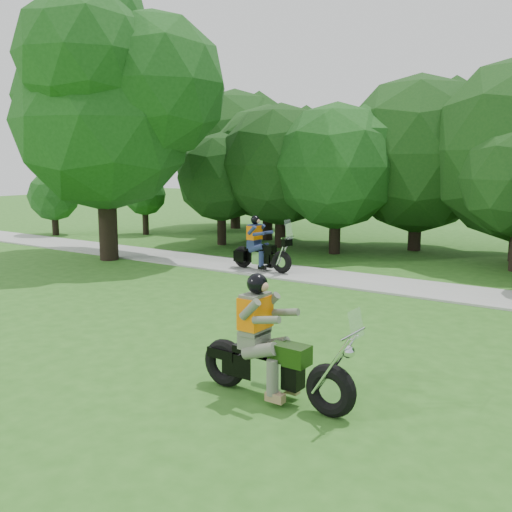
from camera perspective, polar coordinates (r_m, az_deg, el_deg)
The scene contains 5 objects.
ground at distance 10.26m, azimuth -2.24°, elevation -11.16°, with size 100.00×100.00×0.00m, color #2C621C.
walkway at distance 17.11m, azimuth 13.83°, elevation -2.90°, with size 60.00×2.20×0.06m, color #979792.
big_tree_west at distance 21.92m, azimuth -14.44°, elevation 14.79°, with size 8.64×6.56×9.96m.
chopper_motorcycle at distance 8.80m, azimuth 1.16°, elevation -9.74°, with size 2.72×0.72×1.95m.
touring_motorcycle at distance 18.76m, azimuth 0.22°, elevation 0.57°, with size 2.36×0.77×1.80m.
Camera 1 is at (5.70, -7.73, 3.61)m, focal length 40.00 mm.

